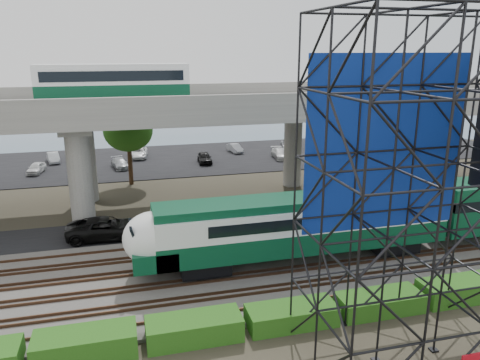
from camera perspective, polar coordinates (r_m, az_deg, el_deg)
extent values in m
plane|color=#474233|center=(28.39, 1.19, -12.88)|extent=(140.00, 140.00, 0.00)
cube|color=slate|center=(30.06, 0.13, -10.95)|extent=(90.00, 12.00, 0.20)
cube|color=black|center=(37.66, -3.17, -5.38)|extent=(90.00, 5.00, 0.08)
cube|color=black|center=(59.92, -7.68, 2.54)|extent=(90.00, 18.00, 0.08)
cube|color=#425D6D|center=(81.40, -9.63, 5.93)|extent=(140.00, 40.00, 0.03)
cube|color=#472D1E|center=(26.00, 2.87, -15.11)|extent=(90.00, 0.08, 0.16)
cube|color=#472D1E|center=(27.18, 1.94, -13.61)|extent=(90.00, 0.08, 0.16)
cube|color=#472D1E|center=(27.65, 1.60, -13.06)|extent=(90.00, 0.08, 0.16)
cube|color=#472D1E|center=(28.87, 0.79, -11.73)|extent=(90.00, 0.08, 0.16)
cube|color=#472D1E|center=(29.35, 0.50, -11.24)|extent=(90.00, 0.08, 0.16)
cube|color=#472D1E|center=(30.60, -0.21, -10.06)|extent=(90.00, 0.08, 0.16)
cube|color=#472D1E|center=(31.09, -0.47, -9.62)|extent=(90.00, 0.08, 0.16)
cube|color=#472D1E|center=(32.36, -1.11, -8.56)|extent=(90.00, 0.08, 0.16)
cube|color=#472D1E|center=(32.86, -1.34, -8.17)|extent=(90.00, 0.08, 0.16)
cube|color=#472D1E|center=(34.15, -1.90, -7.22)|extent=(90.00, 0.08, 0.16)
cube|color=black|center=(29.29, -4.37, -10.19)|extent=(3.00, 2.20, 0.90)
cube|color=black|center=(33.82, 18.03, -7.29)|extent=(3.00, 2.20, 0.90)
cube|color=#094127|center=(30.51, 7.77, -6.84)|extent=(19.00, 3.00, 1.40)
cube|color=white|center=(29.98, 7.87, -4.28)|extent=(19.00, 3.00, 1.50)
cube|color=#094127|center=(29.66, 7.94, -2.46)|extent=(19.00, 2.60, 0.50)
cube|color=black|center=(30.35, 9.63, -4.01)|extent=(15.00, 3.06, 0.70)
ellipsoid|color=white|center=(28.14, -10.52, -6.97)|extent=(3.60, 3.00, 3.20)
cube|color=#094127|center=(28.56, -10.41, -8.92)|extent=(2.60, 3.00, 1.10)
cube|color=black|center=(27.92, -12.83, -6.19)|extent=(0.48, 2.00, 1.09)
cube|color=#9E9B93|center=(40.85, -4.92, 8.67)|extent=(80.00, 12.00, 1.20)
cube|color=#9E9B93|center=(35.10, -3.33, 9.43)|extent=(80.00, 0.50, 1.10)
cube|color=#9E9B93|center=(46.38, -6.19, 10.90)|extent=(80.00, 0.50, 1.10)
cylinder|color=#9E9B93|center=(37.84, -18.90, 0.19)|extent=(1.80, 1.80, 8.00)
cylinder|color=#9E9B93|center=(44.63, -18.33, 2.52)|extent=(1.80, 1.80, 8.00)
cube|color=#9E9B93|center=(40.52, -19.05, 6.52)|extent=(2.40, 9.00, 0.60)
cylinder|color=#9E9B93|center=(41.30, 9.90, 2.07)|extent=(1.80, 1.80, 8.00)
cylinder|color=#9E9B93|center=(47.59, 6.45, 4.02)|extent=(1.80, 1.80, 8.00)
cube|color=#9E9B93|center=(43.77, 8.24, 7.85)|extent=(2.40, 9.00, 0.60)
cylinder|color=#9E9B93|center=(56.52, 23.82, 4.64)|extent=(1.80, 1.80, 8.00)
cube|color=#9E9B93|center=(53.34, 26.56, 7.77)|extent=(2.40, 9.00, 0.60)
cube|color=black|center=(40.17, -14.98, 9.44)|extent=(12.00, 2.50, 0.70)
cube|color=#094127|center=(40.10, -15.06, 10.58)|extent=(12.00, 2.50, 0.90)
cube|color=white|center=(40.02, -15.17, 12.14)|extent=(12.00, 2.50, 1.30)
cube|color=black|center=(40.02, -15.18, 12.21)|extent=(11.00, 2.56, 0.80)
cube|color=white|center=(39.99, -15.25, 13.28)|extent=(12.00, 2.40, 0.30)
cube|color=navy|center=(22.90, 17.40, 4.19)|extent=(8.10, 0.08, 8.25)
cube|color=black|center=(24.15, 19.49, -19.45)|extent=(9.36, 6.36, 0.08)
cube|color=#205212|center=(23.68, -18.30, -18.47)|extent=(4.60, 1.80, 1.20)
cube|color=#205212|center=(23.76, -5.61, -17.59)|extent=(4.60, 1.80, 1.15)
cube|color=#205212|center=(24.89, 6.30, -16.08)|extent=(4.60, 1.80, 1.03)
cube|color=#205212|center=(26.89, 16.63, -14.12)|extent=(4.60, 1.80, 1.01)
cube|color=#205212|center=(29.58, 25.16, -12.03)|extent=(4.60, 1.80, 1.12)
cylinder|color=#382314|center=(43.47, 14.62, 0.30)|extent=(0.44, 0.44, 4.80)
ellipsoid|color=#205212|center=(42.75, 14.91, 4.44)|extent=(4.94, 4.94, 4.18)
cylinder|color=#382314|center=(49.26, -13.25, 2.19)|extent=(0.44, 0.44, 4.80)
ellipsoid|color=#205212|center=(48.63, -13.49, 5.85)|extent=(4.94, 4.94, 4.18)
imported|color=black|center=(35.88, -16.01, -5.67)|extent=(5.82, 2.91, 1.58)
imported|color=silver|center=(57.23, -23.59, 1.36)|extent=(1.95, 3.64, 1.18)
imported|color=#B8BBC0|center=(61.87, -21.80, 2.56)|extent=(2.00, 3.82, 1.20)
imported|color=#919498|center=(56.47, -14.42, 1.99)|extent=(2.25, 4.08, 1.12)
imported|color=white|center=(61.37, -12.26, 3.27)|extent=(2.56, 4.72, 1.26)
imported|color=black|center=(57.30, -4.34, 2.74)|extent=(1.76, 3.93, 1.31)
imported|color=#95979C|center=(63.14, -0.62, 3.91)|extent=(1.74, 3.54, 1.11)
imported|color=silver|center=(59.77, 4.93, 3.23)|extent=(2.00, 4.33, 1.23)
imported|color=#97999E|center=(65.38, 5.95, 4.26)|extent=(2.90, 4.54, 1.17)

